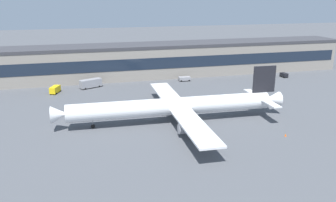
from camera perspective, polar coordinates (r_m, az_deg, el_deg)
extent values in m
plane|color=#4C4F54|center=(102.43, 5.66, -2.83)|extent=(600.00, 600.00, 0.00)
cube|color=gray|center=(154.78, -1.86, 6.45)|extent=(169.31, 16.85, 12.91)
cube|color=#38383D|center=(153.67, -1.89, 9.03)|extent=(172.70, 17.19, 1.20)
cube|color=#192333|center=(146.56, -1.10, 6.12)|extent=(165.92, 0.16, 4.65)
cylinder|color=white|center=(97.72, 0.61, -0.90)|extent=(57.17, 6.88, 4.85)
cone|color=white|center=(95.57, -17.15, -2.08)|extent=(4.53, 4.76, 4.61)
cone|color=white|center=(108.56, 16.31, 0.23)|extent=(5.49, 4.56, 4.37)
cube|color=black|center=(105.72, 15.30, 3.42)|extent=(6.81, 0.74, 7.77)
cube|color=white|center=(102.38, 16.20, -0.32)|extent=(2.71, 8.82, 0.30)
cube|color=white|center=(111.42, 13.58, 1.25)|extent=(2.71, 8.82, 0.30)
cube|color=white|center=(84.51, 4.36, -4.18)|extent=(6.91, 25.86, 0.50)
cube|color=white|center=(112.53, -0.22, 1.24)|extent=(6.91, 25.86, 0.50)
cylinder|color=#99999E|center=(88.30, 2.98, -4.42)|extent=(4.10, 2.81, 2.67)
cylinder|color=#99999E|center=(109.20, -0.29, -0.19)|extent=(4.10, 2.81, 2.67)
cylinder|color=black|center=(96.56, -12.03, -4.03)|extent=(1.12, 0.54, 1.10)
cylinder|color=slate|center=(96.10, -12.08, -3.28)|extent=(0.24, 0.24, 2.15)
cylinder|color=black|center=(97.71, 2.53, -3.41)|extent=(1.12, 0.54, 1.10)
cylinder|color=slate|center=(97.25, 2.54, -2.66)|extent=(0.24, 0.24, 2.15)
cylinder|color=black|center=(101.67, 1.88, -2.58)|extent=(1.12, 0.54, 1.10)
cylinder|color=slate|center=(101.23, 1.88, -1.86)|extent=(0.24, 0.24, 2.15)
cube|color=gray|center=(146.25, 2.68, 3.66)|extent=(4.93, 2.86, 1.40)
cube|color=black|center=(145.87, 2.18, 3.74)|extent=(1.81, 2.48, 0.35)
cylinder|color=black|center=(144.90, 2.15, 3.26)|extent=(0.72, 0.34, 0.70)
cylinder|color=black|center=(147.11, 1.93, 3.47)|extent=(0.72, 0.34, 0.70)
cylinder|color=black|center=(145.74, 3.44, 3.32)|extent=(0.72, 0.34, 0.70)
cylinder|color=black|center=(147.93, 3.20, 3.53)|extent=(0.72, 0.34, 0.70)
cube|color=yellow|center=(133.98, -17.80, 1.81)|extent=(3.95, 5.64, 2.20)
cube|color=black|center=(135.13, -17.58, 2.14)|extent=(2.55, 2.43, 0.55)
cylinder|color=black|center=(136.25, -17.84, 1.57)|extent=(0.53, 0.76, 0.70)
cylinder|color=black|center=(135.46, -17.07, 1.55)|extent=(0.53, 0.76, 0.70)
cylinder|color=black|center=(133.07, -18.46, 1.15)|extent=(0.53, 0.76, 0.70)
cylinder|color=black|center=(132.25, -17.68, 1.13)|extent=(0.53, 0.76, 0.70)
cube|color=gray|center=(138.22, -12.41, 2.84)|extent=(8.81, 6.02, 3.00)
cube|color=black|center=(137.08, -13.28, 2.93)|extent=(3.74, 3.56, 0.75)
cylinder|color=black|center=(136.22, -13.22, 1.93)|extent=(0.76, 0.56, 0.70)
cylinder|color=black|center=(138.43, -13.69, 2.14)|extent=(0.76, 0.56, 0.70)
cylinder|color=black|center=(138.80, -11.05, 2.34)|extent=(0.76, 0.56, 0.70)
cylinder|color=black|center=(140.97, -11.55, 2.54)|extent=(0.76, 0.56, 0.70)
cube|color=black|center=(160.87, 18.24, 4.06)|extent=(2.16, 3.69, 1.50)
cube|color=black|center=(161.59, 18.05, 4.24)|extent=(1.89, 1.34, 0.38)
cylinder|color=black|center=(161.51, 17.70, 3.88)|extent=(0.33, 0.71, 0.70)
cylinder|color=black|center=(162.54, 18.22, 3.91)|extent=(0.33, 0.71, 0.70)
cylinder|color=black|center=(159.51, 18.22, 3.68)|extent=(0.33, 0.71, 0.70)
cylinder|color=black|center=(160.56, 18.74, 3.71)|extent=(0.33, 0.71, 0.70)
cone|color=#F2590C|center=(94.21, 18.48, -5.23)|extent=(0.55, 0.55, 0.68)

